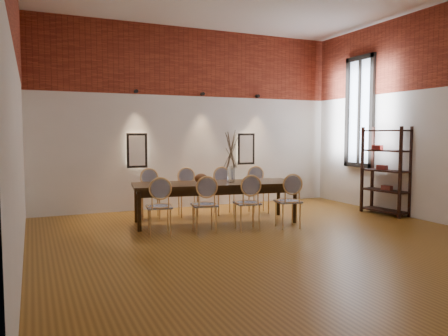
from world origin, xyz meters
name	(u,v)px	position (x,y,z in m)	size (l,w,h in m)	color
floor	(270,241)	(0.00, 0.00, -0.01)	(7.00, 7.00, 0.02)	#8D5D1E
wall_back	(192,119)	(0.00, 3.55, 2.00)	(7.00, 0.10, 4.00)	silver
wall_left	(12,104)	(-3.55, 0.00, 2.00)	(0.10, 7.00, 4.00)	silver
wall_right	(438,115)	(3.55, 0.00, 2.00)	(0.10, 7.00, 4.00)	silver
brick_band_back	(193,62)	(0.00, 3.48, 3.25)	(7.00, 0.02, 1.50)	maroon
brick_band_right	(438,46)	(3.48, 0.00, 3.25)	(0.02, 7.00, 1.50)	maroon
niche_left	(137,151)	(-1.30, 3.45, 1.30)	(0.36, 0.06, 0.66)	#FFEAC6
niche_right	(246,149)	(1.30, 3.45, 1.30)	(0.36, 0.06, 0.66)	#FFEAC6
spot_fixture_left	(136,91)	(-1.30, 3.42, 2.55)	(0.08, 0.08, 0.10)	black
spot_fixture_mid	(203,94)	(0.20, 3.42, 2.55)	(0.08, 0.08, 0.10)	black
spot_fixture_right	(258,96)	(1.60, 3.42, 2.55)	(0.08, 0.08, 0.10)	black
window_glass	(360,112)	(3.46, 2.00, 2.15)	(0.02, 0.78, 2.38)	silver
window_frame	(359,112)	(3.44, 2.00, 2.15)	(0.08, 0.90, 2.50)	black
window_mullion	(359,112)	(3.44, 2.00, 2.15)	(0.06, 0.06, 2.40)	black
dining_table	(215,203)	(-0.25, 1.61, 0.38)	(3.01, 0.97, 0.75)	black
chair_near_a	(159,207)	(-1.48, 1.03, 0.47)	(0.44, 0.44, 0.94)	#DEAD66
chair_near_b	(204,205)	(-0.74, 0.92, 0.47)	(0.44, 0.44, 0.94)	#DEAD66
chair_near_c	(247,203)	(0.00, 0.80, 0.47)	(0.44, 0.44, 0.94)	#DEAD66
chair_near_d	(288,201)	(0.75, 0.68, 0.47)	(0.44, 0.44, 0.94)	#DEAD66
chair_far_a	(150,194)	(-1.25, 2.54, 0.47)	(0.44, 0.44, 0.94)	#DEAD66
chair_far_b	(188,193)	(-0.50, 2.42, 0.47)	(0.44, 0.44, 0.94)	#DEAD66
chair_far_c	(224,192)	(0.24, 2.31, 0.47)	(0.44, 0.44, 0.94)	#DEAD66
chair_far_d	(259,190)	(0.98, 2.19, 0.47)	(0.44, 0.44, 0.94)	#DEAD66
vase	(231,174)	(0.05, 1.56, 0.90)	(0.14, 0.14, 0.30)	silver
dried_branches	(231,150)	(0.05, 1.56, 1.35)	(0.50, 0.50, 0.70)	brown
bowl	(201,178)	(-0.53, 1.61, 0.84)	(0.24, 0.24, 0.18)	#5D3116
book	(204,182)	(-0.42, 1.73, 0.77)	(0.26, 0.18, 0.03)	#8E1C4E
shelving_rack	(386,171)	(3.28, 0.99, 0.90)	(0.38, 1.00, 1.80)	black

